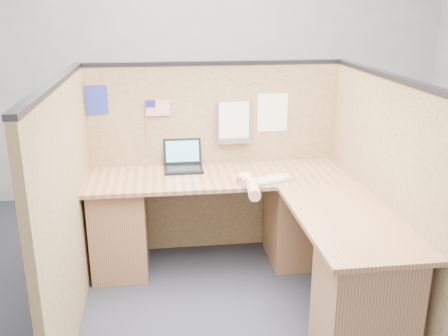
{
  "coord_description": "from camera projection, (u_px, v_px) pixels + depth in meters",
  "views": [
    {
      "loc": [
        -0.42,
        -2.8,
        1.94
      ],
      "look_at": [
        0.01,
        0.5,
        0.84
      ],
      "focal_mm": 40.0,
      "sensor_mm": 36.0,
      "label": 1
    }
  ],
  "objects": [
    {
      "name": "floor",
      "position": [
        232.0,
        312.0,
        3.29
      ],
      "size": [
        5.0,
        5.0,
        0.0
      ],
      "primitive_type": "plane",
      "color": "black",
      "rests_on": "ground"
    },
    {
      "name": "wall_back",
      "position": [
        200.0,
        61.0,
        4.98
      ],
      "size": [
        5.0,
        0.0,
        5.0
      ],
      "primitive_type": "plane",
      "rotation": [
        1.57,
        0.0,
        0.0
      ],
      "color": "gray",
      "rests_on": "floor"
    },
    {
      "name": "cubicle_partitions",
      "position": [
        223.0,
        181.0,
        3.46
      ],
      "size": [
        2.06,
        1.83,
        1.53
      ],
      "color": "brown",
      "rests_on": "floor"
    },
    {
      "name": "l_desk",
      "position": [
        252.0,
        238.0,
        3.46
      ],
      "size": [
        1.95,
        1.75,
        0.73
      ],
      "color": "brown",
      "rests_on": "floor"
    },
    {
      "name": "laptop",
      "position": [
        183.0,
        162.0,
        3.84
      ],
      "size": [
        0.29,
        0.28,
        0.21
      ],
      "rotation": [
        0.0,
        0.0,
        0.0
      ],
      "color": "black",
      "rests_on": "l_desk"
    },
    {
      "name": "keyboard",
      "position": [
        266.0,
        181.0,
        3.55
      ],
      "size": [
        0.41,
        0.26,
        0.03
      ],
      "rotation": [
        0.0,
        0.0,
        0.35
      ],
      "color": "gray",
      "rests_on": "l_desk"
    },
    {
      "name": "mouse",
      "position": [
        245.0,
        180.0,
        3.53
      ],
      "size": [
        0.14,
        0.11,
        0.05
      ],
      "primitive_type": "ellipsoid",
      "rotation": [
        0.0,
        0.0,
        -0.33
      ],
      "color": "silver",
      "rests_on": "l_desk"
    },
    {
      "name": "hand_forearm",
      "position": [
        250.0,
        185.0,
        3.38
      ],
      "size": [
        0.12,
        0.43,
        0.09
      ],
      "color": "tan",
      "rests_on": "l_desk"
    },
    {
      "name": "blue_poster",
      "position": [
        97.0,
        100.0,
        3.7
      ],
      "size": [
        0.16,
        0.02,
        0.22
      ],
      "primitive_type": "cube",
      "rotation": [
        0.0,
        0.0,
        0.07
      ],
      "color": "#202B96",
      "rests_on": "cubicle_partitions"
    },
    {
      "name": "american_flag",
      "position": [
        155.0,
        109.0,
        3.77
      ],
      "size": [
        0.19,
        0.01,
        0.32
      ],
      "color": "olive",
      "rests_on": "cubicle_partitions"
    },
    {
      "name": "file_holder",
      "position": [
        234.0,
        122.0,
        3.87
      ],
      "size": [
        0.26,
        0.05,
        0.33
      ],
      "color": "slate",
      "rests_on": "cubicle_partitions"
    },
    {
      "name": "paper_left",
      "position": [
        273.0,
        113.0,
        3.91
      ],
      "size": [
        0.24,
        0.01,
        0.3
      ],
      "primitive_type": "cube",
      "rotation": [
        0.0,
        0.0,
        -0.03
      ],
      "color": "white",
      "rests_on": "cubicle_partitions"
    },
    {
      "name": "paper_right",
      "position": [
        233.0,
        124.0,
        3.9
      ],
      "size": [
        0.21,
        0.02,
        0.27
      ],
      "primitive_type": "cube",
      "rotation": [
        0.0,
        0.0,
        -0.06
      ],
      "color": "white",
      "rests_on": "cubicle_partitions"
    }
  ]
}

